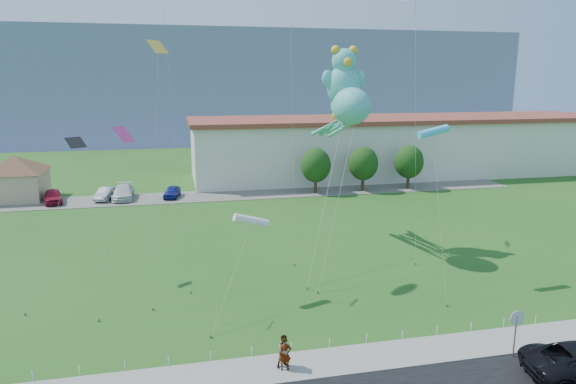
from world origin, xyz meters
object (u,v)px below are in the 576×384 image
(parked_car_silver, at_px, (106,194))
(teddy_bear_kite, at_px, (344,81))
(pedestrian_left, at_px, (285,354))
(octopus_kite, at_px, (346,115))
(stop_sign, at_px, (516,322))
(parked_car_white, at_px, (123,192))
(parked_car_blue, at_px, (172,192))
(warehouse, at_px, (404,145))
(pedestrian_right, at_px, (285,351))
(pavilion, at_px, (15,173))
(parked_car_red, at_px, (53,196))

(parked_car_silver, height_order, teddy_bear_kite, teddy_bear_kite)
(pedestrian_left, height_order, octopus_kite, octopus_kite)
(stop_sign, distance_m, parked_car_white, 45.34)
(pedestrian_left, distance_m, teddy_bear_kite, 23.62)
(stop_sign, bearing_deg, parked_car_blue, 112.54)
(stop_sign, bearing_deg, parked_car_white, 118.69)
(warehouse, distance_m, stop_sign, 51.00)
(teddy_bear_kite, bearing_deg, pedestrian_right, -115.65)
(warehouse, relative_size, pedestrian_right, 38.23)
(parked_car_silver, relative_size, parked_car_blue, 1.09)
(warehouse, bearing_deg, pedestrian_right, -120.60)
(warehouse, distance_m, octopus_kite, 36.74)
(warehouse, relative_size, pedestrian_left, 38.90)
(pavilion, xyz_separation_m, octopus_kite, (30.64, -24.52, 7.70))
(warehouse, height_order, octopus_kite, octopus_kite)
(pavilion, xyz_separation_m, warehouse, (50.00, 6.00, 1.10))
(parked_car_red, xyz_separation_m, teddy_bear_kite, (26.59, -19.93, 12.44))
(warehouse, relative_size, teddy_bear_kite, 3.83)
(parked_car_silver, relative_size, teddy_bear_kite, 0.26)
(warehouse, distance_m, pedestrian_right, 54.40)
(pedestrian_right, height_order, parked_car_white, pedestrian_right)
(parked_car_red, height_order, octopus_kite, octopus_kite)
(parked_car_white, bearing_deg, warehouse, 12.99)
(pedestrian_right, height_order, octopus_kite, octopus_kite)
(pavilion, relative_size, teddy_bear_kite, 0.58)
(stop_sign, distance_m, parked_car_blue, 42.60)
(warehouse, distance_m, parked_car_white, 39.32)
(pedestrian_right, bearing_deg, parked_car_blue, 87.99)
(pedestrian_left, xyz_separation_m, teddy_bear_kite, (8.64, 18.18, 12.37))
(pedestrian_right, bearing_deg, warehouse, 49.61)
(stop_sign, bearing_deg, pedestrian_left, 173.72)
(parked_car_red, height_order, parked_car_silver, parked_car_red)
(warehouse, relative_size, parked_car_white, 11.45)
(parked_car_silver, xyz_separation_m, octopus_kite, (20.81, -22.10, 9.99))
(octopus_kite, bearing_deg, parked_car_red, 140.50)
(pedestrian_left, distance_m, parked_car_blue, 38.45)
(parked_car_blue, height_order, octopus_kite, octopus_kite)
(parked_car_silver, relative_size, octopus_kite, 0.30)
(parked_car_blue, bearing_deg, octopus_kite, -45.81)
(parked_car_white, relative_size, teddy_bear_kite, 0.33)
(pedestrian_left, bearing_deg, pedestrian_right, 81.39)
(parked_car_silver, bearing_deg, octopus_kite, -32.73)
(parked_car_blue, bearing_deg, pedestrian_left, -69.99)
(parked_car_red, distance_m, teddy_bear_kite, 35.49)
(parked_car_silver, xyz_separation_m, teddy_bear_kite, (21.14, -20.38, 12.52))
(pedestrian_right, bearing_deg, teddy_bear_kite, 54.57)
(parked_car_red, relative_size, octopus_kite, 0.33)
(octopus_kite, distance_m, teddy_bear_kite, 3.07)
(parked_car_white, bearing_deg, pedestrian_left, -74.09)
(stop_sign, relative_size, parked_car_white, 0.47)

